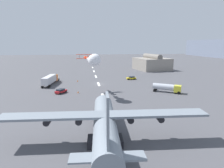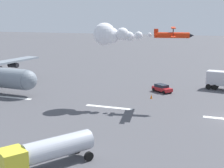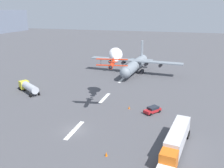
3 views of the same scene
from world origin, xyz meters
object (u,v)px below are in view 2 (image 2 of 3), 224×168
object	(u,v)px
traffic_cone_far	(151,96)
fuel_tanker_truck	(47,151)
stunt_biplane_red	(114,34)
followme_car_yellow	(162,88)

from	to	relation	value
traffic_cone_far	fuel_tanker_truck	bearing A→B (deg)	83.82
stunt_biplane_red	fuel_tanker_truck	xyz separation A→B (m)	(-2.06, 25.31, -9.88)
stunt_biplane_red	traffic_cone_far	world-z (taller)	stunt_biplane_red
stunt_biplane_red	followme_car_yellow	bearing A→B (deg)	-119.53
fuel_tanker_truck	traffic_cone_far	bearing A→B (deg)	-96.18
stunt_biplane_red	traffic_cone_far	xyz separation A→B (m)	(-5.34, -5.00, -11.26)
stunt_biplane_red	fuel_tanker_truck	bearing A→B (deg)	94.66
fuel_tanker_truck	followme_car_yellow	size ratio (longest dim) A/B	2.06
followme_car_yellow	fuel_tanker_truck	bearing A→B (deg)	83.62
stunt_biplane_red	traffic_cone_far	distance (m)	13.42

